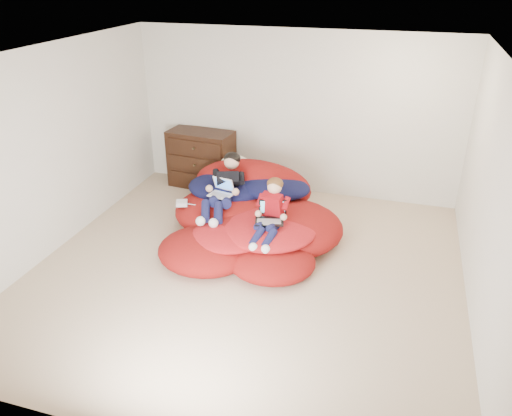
{
  "coord_description": "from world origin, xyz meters",
  "views": [
    {
      "loc": [
        1.57,
        -4.8,
        3.33
      ],
      "look_at": [
        0.03,
        0.3,
        0.7
      ],
      "focal_mm": 35.0,
      "sensor_mm": 36.0,
      "label": 1
    }
  ],
  "objects_px": {
    "laptop_white": "(222,190)",
    "younger_boy": "(271,210)",
    "beanbag_pile": "(251,218)",
    "laptop_black": "(271,215)",
    "older_boy": "(225,185)",
    "dresser": "(201,159)"
  },
  "relations": [
    {
      "from": "beanbag_pile",
      "to": "younger_boy",
      "type": "xyz_separation_m",
      "value": [
        0.38,
        -0.4,
        0.36
      ]
    },
    {
      "from": "dresser",
      "to": "laptop_white",
      "type": "relative_size",
      "value": 3.23
    },
    {
      "from": "older_boy",
      "to": "laptop_black",
      "type": "distance_m",
      "value": 0.93
    },
    {
      "from": "beanbag_pile",
      "to": "laptop_black",
      "type": "bearing_deg",
      "value": -46.28
    },
    {
      "from": "laptop_white",
      "to": "laptop_black",
      "type": "bearing_deg",
      "value": -26.36
    },
    {
      "from": "dresser",
      "to": "beanbag_pile",
      "type": "relative_size",
      "value": 0.44
    },
    {
      "from": "beanbag_pile",
      "to": "younger_boy",
      "type": "distance_m",
      "value": 0.66
    },
    {
      "from": "dresser",
      "to": "beanbag_pile",
      "type": "bearing_deg",
      "value": -47.4
    },
    {
      "from": "dresser",
      "to": "laptop_black",
      "type": "relative_size",
      "value": 2.66
    },
    {
      "from": "dresser",
      "to": "younger_boy",
      "type": "bearing_deg",
      "value": -47.17
    },
    {
      "from": "older_boy",
      "to": "younger_boy",
      "type": "xyz_separation_m",
      "value": [
        0.78,
        -0.5,
        -0.03
      ]
    },
    {
      "from": "laptop_white",
      "to": "laptop_black",
      "type": "distance_m",
      "value": 0.87
    },
    {
      "from": "dresser",
      "to": "older_boy",
      "type": "xyz_separation_m",
      "value": [
        0.87,
        -1.28,
        0.19
      ]
    },
    {
      "from": "dresser",
      "to": "laptop_white",
      "type": "bearing_deg",
      "value": -57.97
    },
    {
      "from": "beanbag_pile",
      "to": "laptop_white",
      "type": "distance_m",
      "value": 0.54
    },
    {
      "from": "beanbag_pile",
      "to": "older_boy",
      "type": "relative_size",
      "value": 2.09
    },
    {
      "from": "dresser",
      "to": "younger_boy",
      "type": "relative_size",
      "value": 1.29
    },
    {
      "from": "older_boy",
      "to": "laptop_black",
      "type": "xyz_separation_m",
      "value": [
        0.78,
        -0.5,
        -0.1
      ]
    },
    {
      "from": "older_boy",
      "to": "laptop_black",
      "type": "relative_size",
      "value": 2.88
    },
    {
      "from": "laptop_white",
      "to": "younger_boy",
      "type": "bearing_deg",
      "value": -26.46
    },
    {
      "from": "dresser",
      "to": "younger_boy",
      "type": "xyz_separation_m",
      "value": [
        1.65,
        -1.78,
        0.16
      ]
    },
    {
      "from": "younger_boy",
      "to": "laptop_white",
      "type": "height_order",
      "value": "younger_boy"
    }
  ]
}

